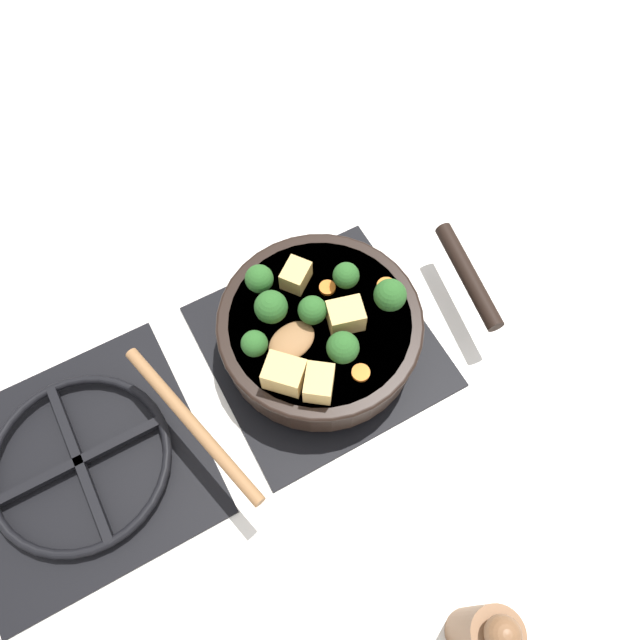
{
  "coord_description": "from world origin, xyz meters",
  "views": [
    {
      "loc": [
        -0.32,
        0.18,
        0.83
      ],
      "look_at": [
        0.0,
        0.0,
        0.09
      ],
      "focal_mm": 35.0,
      "sensor_mm": 36.0,
      "label": 1
    }
  ],
  "objects": [
    {
      "name": "broccoli_floret_near_spoon",
      "position": [
        -0.0,
        0.09,
        0.11
      ],
      "size": [
        0.03,
        0.03,
        0.04
      ],
      "color": "#709956",
      "rests_on": "skillet_pan"
    },
    {
      "name": "skillet_pan",
      "position": [
        -0.0,
        -0.0,
        0.06
      ],
      "size": [
        0.28,
        0.38,
        0.06
      ],
      "color": "black",
      "rests_on": "front_burner_grate"
    },
    {
      "name": "front_burner_grate",
      "position": [
        0.0,
        0.0,
        0.01
      ],
      "size": [
        0.31,
        0.31,
        0.03
      ],
      "color": "black",
      "rests_on": "ground_plane"
    },
    {
      "name": "broccoli_floret_east_rim",
      "position": [
        0.03,
        -0.06,
        0.11
      ],
      "size": [
        0.04,
        0.04,
        0.04
      ],
      "color": "#709956",
      "rests_on": "skillet_pan"
    },
    {
      "name": "rear_burner_grate",
      "position": [
        0.0,
        0.36,
        0.01
      ],
      "size": [
        0.31,
        0.31,
        0.03
      ],
      "color": "black",
      "rests_on": "ground_plane"
    },
    {
      "name": "carrot_slice_edge_slice",
      "position": [
        -0.0,
        -0.1,
        0.09
      ],
      "size": [
        0.03,
        0.03,
        0.01
      ],
      "primitive_type": "cylinder",
      "color": "orange",
      "rests_on": "skillet_pan"
    },
    {
      "name": "tofu_cube_center_large",
      "position": [
        0.07,
        0.0,
        0.1
      ],
      "size": [
        0.05,
        0.05,
        0.03
      ],
      "primitive_type": "cube",
      "rotation": [
        0.0,
        0.0,
        5.35
      ],
      "color": "tan",
      "rests_on": "skillet_pan"
    },
    {
      "name": "carrot_slice_orange_thin",
      "position": [
        0.04,
        -0.03,
        0.09
      ],
      "size": [
        0.02,
        0.02,
        0.01
      ],
      "primitive_type": "cylinder",
      "color": "orange",
      "rests_on": "skillet_pan"
    },
    {
      "name": "tofu_cube_west_chunk",
      "position": [
        -0.02,
        -0.03,
        0.11
      ],
      "size": [
        0.05,
        0.05,
        0.04
      ],
      "primitive_type": "cube",
      "rotation": [
        0.0,
        0.0,
        4.45
      ],
      "color": "tan",
      "rests_on": "skillet_pan"
    },
    {
      "name": "broccoli_floret_north_edge",
      "position": [
        0.03,
        0.05,
        0.12
      ],
      "size": [
        0.04,
        0.04,
        0.05
      ],
      "color": "#709956",
      "rests_on": "skillet_pan"
    },
    {
      "name": "carrot_slice_near_center",
      "position": [
        -0.09,
        -0.01,
        0.09
      ],
      "size": [
        0.02,
        0.02,
        0.01
      ],
      "primitive_type": "cylinder",
      "color": "orange",
      "rests_on": "skillet_pan"
    },
    {
      "name": "pepper_mill",
      "position": [
        -0.41,
        0.03,
        0.08
      ],
      "size": [
        0.06,
        0.06,
        0.18
      ],
      "color": "brown",
      "rests_on": "ground_plane"
    },
    {
      "name": "tofu_cube_east_chunk",
      "position": [
        -0.08,
        0.05,
        0.1
      ],
      "size": [
        0.06,
        0.05,
        0.03
      ],
      "primitive_type": "cube",
      "rotation": [
        0.0,
        0.0,
        5.64
      ],
      "color": "tan",
      "rests_on": "skillet_pan"
    },
    {
      "name": "broccoli_floret_center_top",
      "position": [
        0.01,
        0.01,
        0.11
      ],
      "size": [
        0.04,
        0.04,
        0.05
      ],
      "color": "#709956",
      "rests_on": "skillet_pan"
    },
    {
      "name": "tofu_cube_near_handle",
      "position": [
        -0.05,
        0.08,
        0.11
      ],
      "size": [
        0.06,
        0.06,
        0.04
      ],
      "primitive_type": "cube",
      "rotation": [
        0.0,
        0.0,
        0.77
      ],
      "color": "tan",
      "rests_on": "skillet_pan"
    },
    {
      "name": "ground_plane",
      "position": [
        0.0,
        0.0,
        0.0
      ],
      "size": [
        2.4,
        2.4,
        0.0
      ],
      "primitive_type": "plane",
      "color": "white"
    },
    {
      "name": "broccoli_floret_south_cluster",
      "position": [
        -0.02,
        -0.09,
        0.12
      ],
      "size": [
        0.04,
        0.04,
        0.05
      ],
      "color": "#709956",
      "rests_on": "skillet_pan"
    },
    {
      "name": "broccoli_floret_mid_floret",
      "position": [
        0.08,
        0.05,
        0.11
      ],
      "size": [
        0.04,
        0.04,
        0.05
      ],
      "color": "#709956",
      "rests_on": "skillet_pan"
    },
    {
      "name": "broccoli_floret_west_rim",
      "position": [
        -0.06,
        -0.0,
        0.11
      ],
      "size": [
        0.04,
        0.04,
        0.05
      ],
      "color": "#709956",
      "rests_on": "skillet_pan"
    },
    {
      "name": "wooden_spoon",
      "position": [
        -0.04,
        0.14,
        0.1
      ],
      "size": [
        0.25,
        0.24,
        0.02
      ],
      "color": "olive",
      "rests_on": "skillet_pan"
    }
  ]
}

